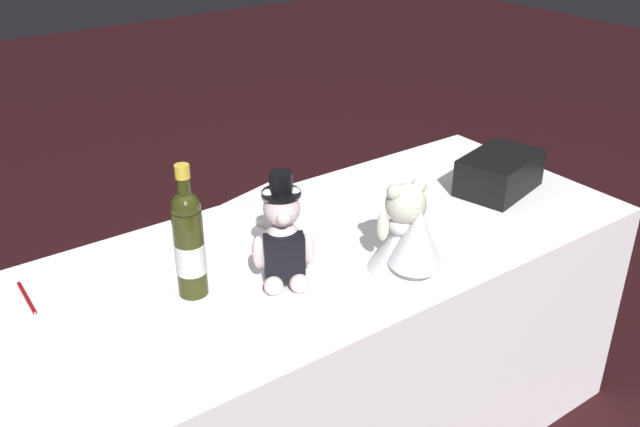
# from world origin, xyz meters

# --- Properties ---
(reception_table) EXTENTS (1.80, 0.75, 0.70)m
(reception_table) POSITION_xyz_m (0.00, 0.00, 0.35)
(reception_table) COLOR white
(reception_table) RESTS_ON ground_plane
(teddy_bear_groom) EXTENTS (0.14, 0.14, 0.29)m
(teddy_bear_groom) POSITION_xyz_m (0.17, 0.09, 0.81)
(teddy_bear_groom) COLOR silver
(teddy_bear_groom) RESTS_ON reception_table
(teddy_bear_bride) EXTENTS (0.18, 0.22, 0.24)m
(teddy_bear_bride) POSITION_xyz_m (-0.11, 0.22, 0.80)
(teddy_bear_bride) COLOR white
(teddy_bear_bride) RESTS_ON reception_table
(champagne_bottle) EXTENTS (0.07, 0.07, 0.33)m
(champagne_bottle) POSITION_xyz_m (0.37, 0.00, 0.84)
(champagne_bottle) COLOR #2D300F
(champagne_bottle) RESTS_ON reception_table
(signing_pen) EXTENTS (0.01, 0.15, 0.01)m
(signing_pen) POSITION_xyz_m (0.70, -0.20, 0.70)
(signing_pen) COLOR maroon
(signing_pen) RESTS_ON reception_table
(gift_case_black) EXTENTS (0.30, 0.23, 0.12)m
(gift_case_black) POSITION_xyz_m (-0.65, 0.04, 0.76)
(gift_case_black) COLOR black
(gift_case_black) RESTS_ON reception_table
(guestbook) EXTENTS (0.27, 0.34, 0.02)m
(guestbook) POSITION_xyz_m (-0.02, -0.22, 0.71)
(guestbook) COLOR white
(guestbook) RESTS_ON reception_table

